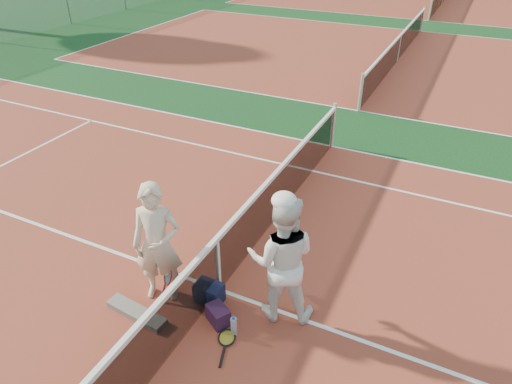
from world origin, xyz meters
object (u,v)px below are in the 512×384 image
at_px(player_a, 157,244).
at_px(racket_spare, 227,338).
at_px(racket_black_held, 275,275).
at_px(water_bottle, 234,327).
at_px(net_main, 218,265).
at_px(sports_bag_navy, 209,293).
at_px(player_b, 282,259).
at_px(racket_red, 169,284).
at_px(sports_bag_purple, 218,315).

bearing_deg(player_a, racket_spare, -36.36).
bearing_deg(player_a, racket_black_held, 7.59).
bearing_deg(water_bottle, net_main, 132.67).
xyz_separation_m(racket_spare, sports_bag_navy, (-0.57, 0.51, 0.14)).
distance_m(net_main, player_b, 1.10).
bearing_deg(net_main, racket_red, -140.09).
distance_m(racket_red, sports_bag_purple, 0.89).
distance_m(racket_red, sports_bag_navy, 0.60).
bearing_deg(player_b, racket_red, -1.79).
distance_m(racket_black_held, racket_spare, 1.19).
bearing_deg(racket_black_held, racket_red, -12.22).
bearing_deg(player_b, net_main, -18.39).
height_order(racket_red, sports_bag_navy, racket_red).
xyz_separation_m(net_main, player_b, (1.00, 0.01, 0.47)).
xyz_separation_m(player_a, racket_red, (0.14, -0.04, -0.67)).
relative_size(player_a, racket_spare, 3.19).
xyz_separation_m(player_b, racket_black_held, (-0.25, 0.37, -0.70)).
bearing_deg(sports_bag_purple, player_a, 173.12).
relative_size(racket_red, racket_spare, 0.95).
height_order(player_a, water_bottle, player_a).
height_order(net_main, sports_bag_navy, net_main).
bearing_deg(racket_spare, net_main, 17.87).
height_order(racket_red, sports_bag_purple, racket_red).
height_order(racket_red, water_bottle, racket_red).
bearing_deg(sports_bag_purple, racket_spare, -40.13).
bearing_deg(racket_spare, sports_bag_purple, 31.99).
xyz_separation_m(racket_red, water_bottle, (1.17, -0.18, -0.14)).
xyz_separation_m(sports_bag_navy, sports_bag_purple, (0.32, -0.30, -0.02)).
xyz_separation_m(racket_black_held, racket_spare, (-0.20, -1.15, -0.26)).
bearing_deg(player_a, racket_red, -37.52).
bearing_deg(racket_red, racket_black_held, -19.76).
height_order(net_main, player_b, player_b).
xyz_separation_m(player_b, water_bottle, (-0.40, -0.66, -0.83)).
relative_size(net_main, sports_bag_navy, 27.24).
bearing_deg(water_bottle, player_a, 170.48).
relative_size(player_b, sports_bag_navy, 4.85).
bearing_deg(player_b, racket_black_held, -75.62).
bearing_deg(racket_red, racket_spare, -67.35).
bearing_deg(racket_red, sports_bag_purple, -58.11).
xyz_separation_m(racket_black_held, water_bottle, (-0.15, -1.04, -0.13)).
distance_m(player_b, water_bottle, 1.13).
bearing_deg(water_bottle, racket_red, 171.27).
bearing_deg(racket_spare, racket_black_held, -27.87).
bearing_deg(net_main, sports_bag_navy, -94.89).
bearing_deg(player_b, sports_bag_purple, 20.14).
relative_size(racket_spare, sports_bag_navy, 1.49).
bearing_deg(player_a, water_bottle, -31.13).
bearing_deg(racket_red, player_b, -35.54).
xyz_separation_m(player_a, sports_bag_navy, (0.69, 0.18, -0.80)).
height_order(sports_bag_navy, water_bottle, sports_bag_navy).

